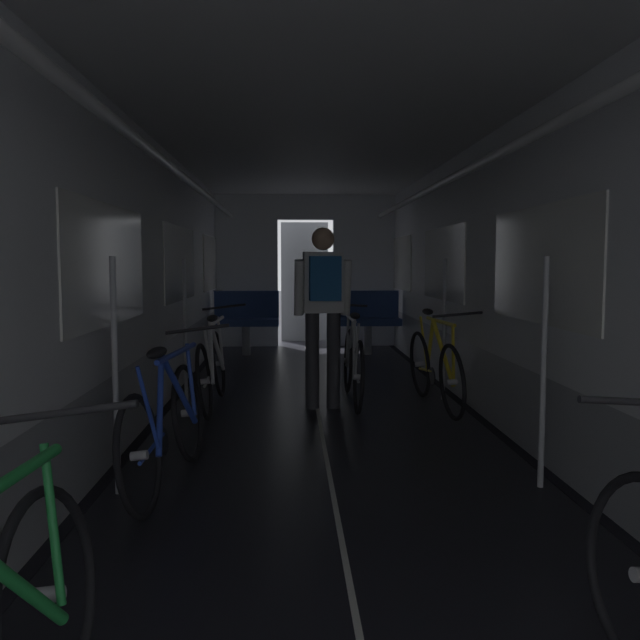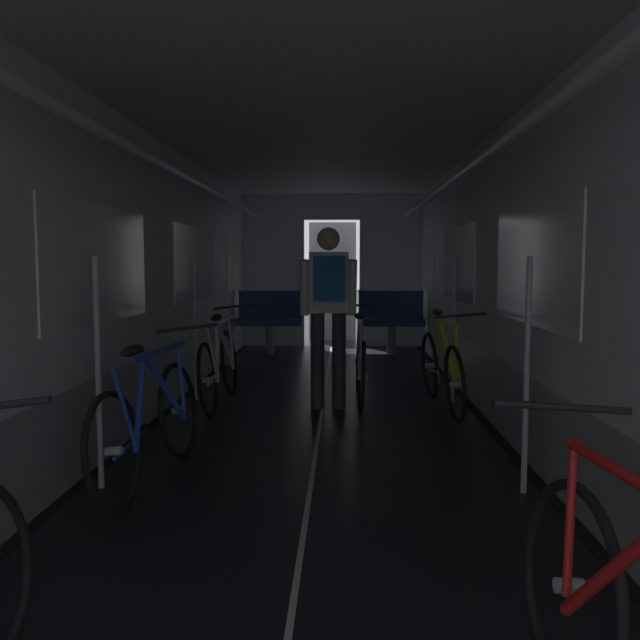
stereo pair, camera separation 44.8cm
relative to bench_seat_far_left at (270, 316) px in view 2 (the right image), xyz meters
The scene contains 8 objects.
train_car_shell 4.70m from the bench_seat_far_left, 78.60° to the right, with size 3.14×12.34×2.57m.
bench_seat_far_left is the anchor object (origin of this frame).
bench_seat_far_right 1.80m from the bench_seat_far_left, ahead, with size 0.98×0.51×0.95m.
bicycle_white 3.62m from the bench_seat_far_left, 91.30° to the right, with size 0.44×1.69×0.95m.
bicycle_yellow 4.24m from the bench_seat_far_left, 61.68° to the right, with size 0.44×1.69×0.95m.
bicycle_blue 5.84m from the bench_seat_far_left, 90.97° to the right, with size 0.49×1.69×0.95m.
person_cyclist_aisle 3.87m from the bench_seat_far_left, 75.56° to the right, with size 0.54×0.39×1.69m.
bicycle_silver_in_aisle 3.69m from the bench_seat_far_left, 69.94° to the right, with size 0.44×1.69×0.94m.
Camera 2 is at (0.20, -1.79, 1.36)m, focal length 37.43 mm.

